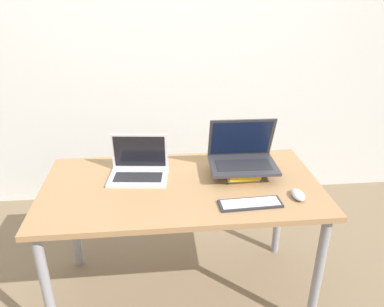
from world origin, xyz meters
name	(u,v)px	position (x,y,z in m)	size (l,w,h in m)	color
wall_back	(169,39)	(0.00, 1.60, 1.35)	(8.00, 0.05, 2.70)	silver
desk	(182,198)	(0.00, 0.38, 0.69)	(1.49, 0.77, 0.77)	#9E754C
laptop_left	(139,169)	(-0.23, 0.50, 0.82)	(0.34, 0.25, 0.23)	silver
book_stack	(240,170)	(0.34, 0.46, 0.80)	(0.18, 0.24, 0.06)	white
laptop_on_books	(242,156)	(0.35, 0.47, 0.88)	(0.37, 0.27, 0.26)	#333338
wireless_keyboard	(250,204)	(0.32, 0.15, 0.78)	(0.31, 0.11, 0.01)	#28282D
mouse	(298,195)	(0.57, 0.19, 0.79)	(0.06, 0.11, 0.03)	#B2B2B7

